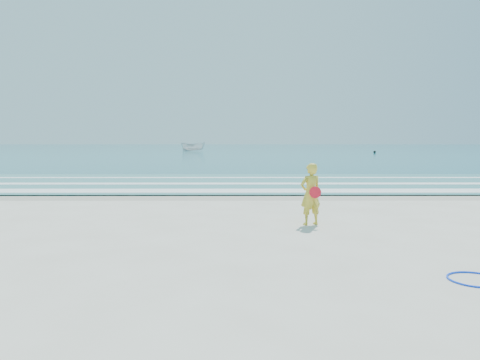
{
  "coord_description": "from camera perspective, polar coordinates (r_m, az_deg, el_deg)",
  "views": [
    {
      "loc": [
        0.17,
        -7.38,
        1.98
      ],
      "look_at": [
        0.2,
        4.0,
        1.0
      ],
      "focal_mm": 35.0,
      "sensor_mm": 36.0,
      "label": 1
    }
  ],
  "objects": [
    {
      "name": "ground",
      "position": [
        7.64,
        -1.46,
        -10.08
      ],
      "size": [
        400.0,
        400.0,
        0.0
      ],
      "primitive_type": "plane",
      "color": "silver",
      "rests_on": "ground"
    },
    {
      "name": "wet_sand",
      "position": [
        16.5,
        -0.76,
        -1.97
      ],
      "size": [
        400.0,
        2.4,
        0.0
      ],
      "primitive_type": "cube",
      "color": "#B2A893",
      "rests_on": "ground"
    },
    {
      "name": "ocean",
      "position": [
        112.4,
        -0.25,
        3.91
      ],
      "size": [
        400.0,
        190.0,
        0.04
      ],
      "primitive_type": "cube",
      "color": "#19727F",
      "rests_on": "ground"
    },
    {
      "name": "shallow",
      "position": [
        21.47,
        -0.62,
        -0.26
      ],
      "size": [
        400.0,
        10.0,
        0.01
      ],
      "primitive_type": "cube",
      "color": "#59B7AD",
      "rests_on": "ocean"
    },
    {
      "name": "foam_near",
      "position": [
        17.79,
        -0.72,
        -1.31
      ],
      "size": [
        400.0,
        1.4,
        0.01
      ],
      "primitive_type": "cube",
      "color": "white",
      "rests_on": "shallow"
    },
    {
      "name": "foam_mid",
      "position": [
        20.67,
        -0.64,
        -0.44
      ],
      "size": [
        400.0,
        0.9,
        0.01
      ],
      "primitive_type": "cube",
      "color": "white",
      "rests_on": "shallow"
    },
    {
      "name": "foam_far",
      "position": [
        23.96,
        -0.57,
        0.3
      ],
      "size": [
        400.0,
        0.6,
        0.01
      ],
      "primitive_type": "cube",
      "color": "white",
      "rests_on": "shallow"
    },
    {
      "name": "hoop",
      "position": [
        7.52,
        26.79,
        -10.76
      ],
      "size": [
        1.01,
        1.01,
        0.03
      ],
      "primitive_type": "torus",
      "rotation": [
        0.0,
        0.0,
        0.41
      ],
      "color": "#0E41FF",
      "rests_on": "ground"
    },
    {
      "name": "boat",
      "position": [
        81.6,
        -5.72,
        4.09
      ],
      "size": [
        4.34,
        2.01,
        1.62
      ],
      "primitive_type": "imported",
      "rotation": [
        0.0,
        0.0,
        1.47
      ],
      "color": "silver",
      "rests_on": "ocean"
    },
    {
      "name": "buoy",
      "position": [
        71.63,
        16.09,
        3.32
      ],
      "size": [
        0.38,
        0.38,
        0.38
      ],
      "primitive_type": "sphere",
      "color": "black",
      "rests_on": "ocean"
    },
    {
      "name": "woman",
      "position": [
        10.99,
        8.6,
        -1.71
      ],
      "size": [
        0.62,
        0.51,
        1.44
      ],
      "color": "gold",
      "rests_on": "ground"
    }
  ]
}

